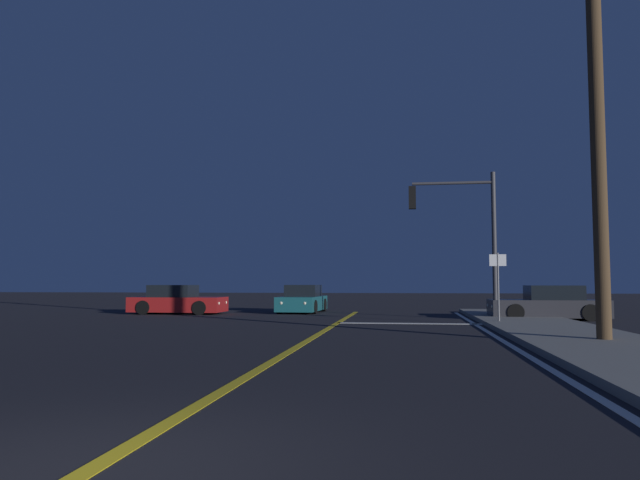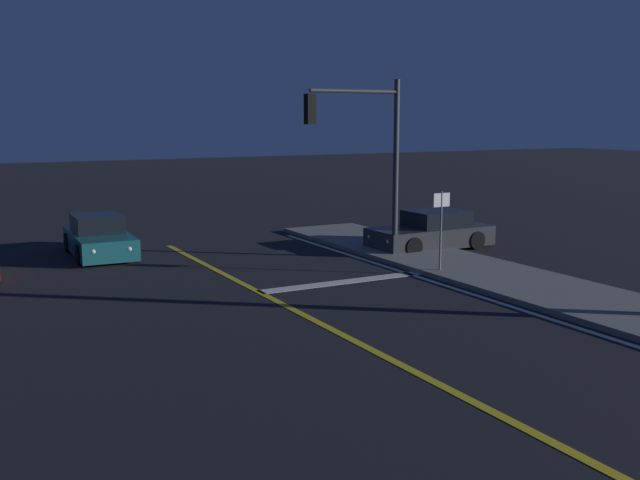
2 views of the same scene
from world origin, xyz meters
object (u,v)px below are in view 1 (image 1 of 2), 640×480
(utility_pole_right, at_px, (597,103))
(car_following_oncoming_teal, at_px, (303,300))
(car_side_waiting_red, at_px, (177,301))
(street_sign_corner, at_px, (498,277))
(car_parked_curb_charcoal, at_px, (549,305))
(traffic_signal_near_right, at_px, (463,222))

(utility_pole_right, bearing_deg, car_following_oncoming_teal, 123.61)
(car_side_waiting_red, relative_size, street_sign_corner, 1.76)
(car_parked_curb_charcoal, bearing_deg, traffic_signal_near_right, 103.96)
(car_side_waiting_red, relative_size, traffic_signal_near_right, 0.75)
(car_parked_curb_charcoal, distance_m, car_side_waiting_red, 16.27)
(car_side_waiting_red, height_order, traffic_signal_near_right, traffic_signal_near_right)
(car_side_waiting_red, bearing_deg, street_sign_corner, 66.74)
(car_following_oncoming_teal, distance_m, traffic_signal_near_right, 9.47)
(car_parked_curb_charcoal, relative_size, street_sign_corner, 1.80)
(car_following_oncoming_teal, distance_m, car_parked_curb_charcoal, 11.42)
(utility_pole_right, xyz_separation_m, street_sign_corner, (-1.40, 6.38, -4.05))
(traffic_signal_near_right, xyz_separation_m, street_sign_corner, (0.87, -2.80, -2.16))
(car_parked_curb_charcoal, xyz_separation_m, utility_pole_right, (-1.05, -10.03, 5.12))
(car_parked_curb_charcoal, relative_size, utility_pole_right, 0.40)
(car_parked_curb_charcoal, xyz_separation_m, car_side_waiting_red, (-16.13, 2.09, -0.00))
(street_sign_corner, bearing_deg, car_following_oncoming_teal, 135.63)
(car_parked_curb_charcoal, xyz_separation_m, street_sign_corner, (-2.45, -3.65, 1.07))
(traffic_signal_near_right, height_order, street_sign_corner, traffic_signal_near_right)
(car_side_waiting_red, bearing_deg, car_parked_curb_charcoal, 82.09)
(car_following_oncoming_teal, relative_size, traffic_signal_near_right, 0.75)
(street_sign_corner, bearing_deg, car_parked_curb_charcoal, 56.13)
(car_following_oncoming_teal, bearing_deg, street_sign_corner, 137.56)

